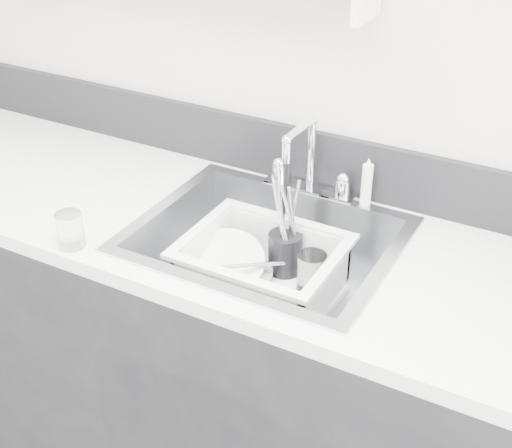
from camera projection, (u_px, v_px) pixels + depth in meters
The scene contains 12 objects.
counter_run at pixel (265, 375), 1.99m from camera, with size 3.20×0.62×0.92m.
backsplash at pixel (317, 159), 1.93m from camera, with size 3.20×0.02×0.16m, color black.
sink at pixel (265, 266), 1.80m from camera, with size 0.64×0.52×0.20m, color silver, non-canonical shape.
faucet at pixel (309, 174), 1.90m from camera, with size 0.26×0.18×0.23m.
side_sprayer at pixel (367, 182), 1.84m from camera, with size 0.03×0.03×0.14m, color white.
wash_tub at pixel (262, 270), 1.79m from camera, with size 0.38×0.31×0.15m, color white, non-canonical shape.
plate_stack at pixel (228, 271), 1.84m from camera, with size 0.25×0.24×0.10m.
utensil_cup at pixel (285, 250), 1.86m from camera, with size 0.09×0.09×0.30m.
ladle at pixel (252, 266), 1.85m from camera, with size 0.25×0.09×0.07m, color silver, non-canonical shape.
tumbler_in_tub at pixel (312, 273), 1.79m from camera, with size 0.07×0.07×0.11m, color white.
tumbler_counter at pixel (70, 230), 1.69m from camera, with size 0.06×0.06×0.09m, color white.
bowl_small at pixel (275, 309), 1.72m from camera, with size 0.11×0.11×0.03m, color white.
Camera 1 is at (0.69, -0.12, 1.85)m, focal length 50.00 mm.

